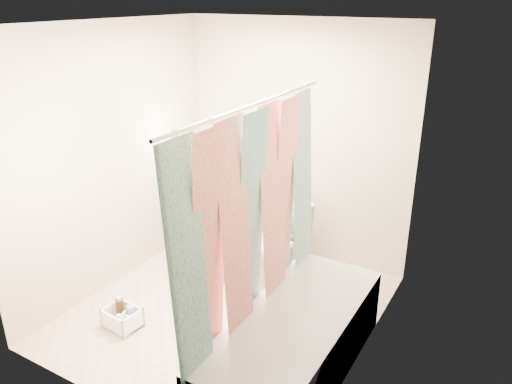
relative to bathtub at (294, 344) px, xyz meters
The scene contains 14 objects.
floor 0.99m from the bathtub, 153.43° to the left, with size 2.60×2.60×0.00m, color tan.
ceiling 2.33m from the bathtub, 153.43° to the left, with size 2.40×2.60×0.02m, color silver.
wall_back 2.14m from the bathtub, 116.23° to the left, with size 2.40×0.02×2.40m, color tan.
wall_front 1.54m from the bathtub, 134.17° to the right, with size 2.40×0.02×2.40m, color tan.
wall_left 2.29m from the bathtub, 168.29° to the left, with size 0.02×2.60×2.40m, color tan.
wall_right 1.08m from the bathtub, 50.53° to the left, with size 0.02×2.60×2.40m, color tan.
bathtub is the anchor object (origin of this frame).
curtain_rod 1.71m from the bathtub, behind, with size 0.02×0.02×1.90m, color silver.
shower_curtain 0.82m from the bathtub, behind, with size 0.06×1.75×1.80m, color white.
toilet 1.38m from the bathtub, 123.63° to the left, with size 0.41×0.72×0.73m, color white.
tank_lid 1.30m from the bathtub, 127.20° to the left, with size 0.45×0.20×0.03m, color white.
tank_internals 1.62m from the bathtub, 119.77° to the left, with size 0.18×0.07×0.24m.
plumber 1.56m from the bathtub, 139.63° to the left, with size 0.58×0.38×1.59m, color navy.
cleaning_caddy 1.49m from the bathtub, behind, with size 0.31×0.25×0.22m.
Camera 1 is at (2.07, -3.07, 2.60)m, focal length 35.00 mm.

